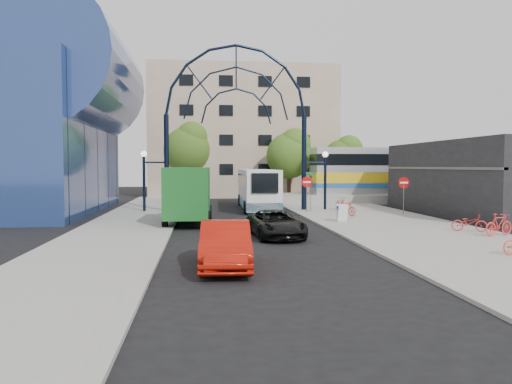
{
  "coord_description": "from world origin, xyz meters",
  "views": [
    {
      "loc": [
        -2.5,
        -22.19,
        3.35
      ],
      "look_at": [
        0.57,
        6.0,
        1.86
      ],
      "focal_mm": 35.0,
      "sensor_mm": 36.0,
      "label": 1
    }
  ],
  "objects": [
    {
      "name": "bike_far_a",
      "position": [
        10.6,
        0.97,
        0.55
      ],
      "size": [
        1.74,
        1.15,
        0.86
      ],
      "primitive_type": "imported",
      "rotation": [
        0.0,
        0.0,
        1.18
      ],
      "color": "red",
      "rests_on": "sidewalk_east"
    },
    {
      "name": "transit_hall",
      "position": [
        -15.3,
        15.0,
        6.7
      ],
      "size": [
        16.5,
        18.0,
        14.5
      ],
      "color": "navy",
      "rests_on": "ground"
    },
    {
      "name": "apartment_block",
      "position": [
        2.0,
        34.97,
        7.0
      ],
      "size": [
        20.0,
        12.1,
        14.0
      ],
      "color": "tan",
      "rests_on": "ground"
    },
    {
      "name": "gateway_arch",
      "position": [
        0.0,
        14.0,
        8.56
      ],
      "size": [
        13.64,
        0.44,
        12.1
      ],
      "color": "black",
      "rests_on": "ground"
    },
    {
      "name": "ground",
      "position": [
        0.0,
        0.0,
        0.0
      ],
      "size": [
        120.0,
        120.0,
        0.0
      ],
      "primitive_type": "plane",
      "color": "black",
      "rests_on": "ground"
    },
    {
      "name": "city_bus",
      "position": [
        1.82,
        16.46,
        1.6
      ],
      "size": [
        2.82,
        11.21,
        3.06
      ],
      "rotation": [
        0.0,
        0.0,
        -0.02
      ],
      "color": "white",
      "rests_on": "ground"
    },
    {
      "name": "sidewalk_east",
      "position": [
        8.0,
        4.0,
        0.06
      ],
      "size": [
        8.0,
        56.0,
        0.12
      ],
      "primitive_type": "cube",
      "color": "gray",
      "rests_on": "ground"
    },
    {
      "name": "train_car",
      "position": [
        20.0,
        22.0,
        2.9
      ],
      "size": [
        25.1,
        3.05,
        4.2
      ],
      "color": "#B7B7BC",
      "rests_on": "train_platform"
    },
    {
      "name": "bike_near_a",
      "position": [
        7.58,
        13.34,
        0.6
      ],
      "size": [
        0.73,
        1.84,
        0.95
      ],
      "primitive_type": "imported",
      "rotation": [
        0.0,
        0.0,
        0.06
      ],
      "color": "red",
      "rests_on": "sidewalk_east"
    },
    {
      "name": "black_suv",
      "position": [
        0.92,
        0.73,
        0.64
      ],
      "size": [
        2.56,
        4.78,
        1.28
      ],
      "primitive_type": "imported",
      "rotation": [
        0.0,
        0.0,
        0.1
      ],
      "color": "black",
      "rests_on": "ground"
    },
    {
      "name": "tree_north_c",
      "position": [
        12.12,
        27.93,
        4.28
      ],
      "size": [
        4.16,
        4.16,
        6.5
      ],
      "color": "#382314",
      "rests_on": "ground"
    },
    {
      "name": "train_platform",
      "position": [
        20.0,
        22.0,
        0.4
      ],
      "size": [
        32.0,
        5.0,
        0.8
      ],
      "primitive_type": "cube",
      "color": "gray",
      "rests_on": "ground"
    },
    {
      "name": "bike_far_b",
      "position": [
        11.15,
        -0.63,
        0.64
      ],
      "size": [
        1.79,
        1.04,
        1.04
      ],
      "primitive_type": "imported",
      "rotation": [
        0.0,
        0.0,
        1.91
      ],
      "color": "#EC372F",
      "rests_on": "sidewalk_east"
    },
    {
      "name": "tree_north_b",
      "position": [
        -3.88,
        29.93,
        5.27
      ],
      "size": [
        5.12,
        5.12,
        8.0
      ],
      "color": "#382314",
      "rests_on": "ground"
    },
    {
      "name": "sandwich_board",
      "position": [
        5.6,
        5.98,
        0.74
      ],
      "size": [
        0.55,
        0.61,
        0.99
      ],
      "color": "white",
      "rests_on": "sidewalk_east"
    },
    {
      "name": "commercial_block_east",
      "position": [
        16.0,
        10.0,
        2.5
      ],
      "size": [
        6.0,
        16.0,
        5.0
      ],
      "primitive_type": "cube",
      "color": "black",
      "rests_on": "ground"
    },
    {
      "name": "green_truck",
      "position": [
        -3.26,
        6.69,
        1.63
      ],
      "size": [
        2.72,
        6.55,
        3.26
      ],
      "rotation": [
        0.0,
        0.0,
        -0.04
      ],
      "color": "black",
      "rests_on": "ground"
    },
    {
      "name": "tree_north_a",
      "position": [
        6.12,
        25.93,
        4.61
      ],
      "size": [
        4.48,
        4.48,
        7.0
      ],
      "color": "#382314",
      "rests_on": "ground"
    },
    {
      "name": "red_sedan",
      "position": [
        -1.74,
        -5.91,
        0.76
      ],
      "size": [
        1.79,
        4.68,
        1.52
      ],
      "primitive_type": "imported",
      "rotation": [
        0.0,
        0.0,
        -0.04
      ],
      "color": "#B3160B",
      "rests_on": "ground"
    },
    {
      "name": "street_name_sign",
      "position": [
        5.2,
        12.6,
        2.13
      ],
      "size": [
        0.7,
        0.7,
        2.8
      ],
      "color": "slate",
      "rests_on": "sidewalk_east"
    },
    {
      "name": "do_not_enter_sign",
      "position": [
        11.0,
        10.0,
        1.98
      ],
      "size": [
        0.76,
        0.07,
        2.48
      ],
      "color": "slate",
      "rests_on": "sidewalk_east"
    },
    {
      "name": "stop_sign",
      "position": [
        4.8,
        12.0,
        1.99
      ],
      "size": [
        0.8,
        0.07,
        2.5
      ],
      "color": "slate",
      "rests_on": "sidewalk_east"
    },
    {
      "name": "bike_near_b",
      "position": [
        6.8,
        9.2,
        0.61
      ],
      "size": [
        1.21,
        1.66,
        0.99
      ],
      "primitive_type": "imported",
      "rotation": [
        0.0,
        0.0,
        0.52
      ],
      "color": "red",
      "rests_on": "sidewalk_east"
    },
    {
      "name": "plaza_west",
      "position": [
        -6.5,
        6.0,
        0.06
      ],
      "size": [
        5.0,
        50.0,
        0.12
      ],
      "primitive_type": "cube",
      "color": "gray",
      "rests_on": "ground"
    }
  ]
}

